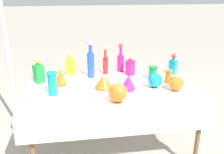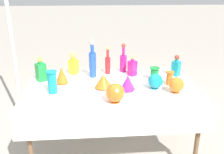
# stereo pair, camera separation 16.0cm
# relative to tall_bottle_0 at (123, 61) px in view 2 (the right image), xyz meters

# --- Properties ---
(ground_plane) EXTENTS (40.00, 40.00, 0.00)m
(ground_plane) POSITION_rel_tall_bottle_0_xyz_m (-0.17, -0.45, -0.89)
(ground_plane) COLOR #A0998C
(display_table) EXTENTS (1.74, 1.09, 0.76)m
(display_table) POSITION_rel_tall_bottle_0_xyz_m (-0.17, -0.48, -0.18)
(display_table) COLOR white
(display_table) RESTS_ON ground
(tall_bottle_0) EXTENTS (0.08, 0.08, 0.34)m
(tall_bottle_0) POSITION_rel_tall_bottle_0_xyz_m (0.00, 0.00, 0.00)
(tall_bottle_0) COLOR #C61972
(tall_bottle_0) RESTS_ON display_table
(tall_bottle_1) EXTENTS (0.08, 0.08, 0.42)m
(tall_bottle_1) POSITION_rel_tall_bottle_0_xyz_m (-0.36, -0.15, 0.05)
(tall_bottle_1) COLOR blue
(tall_bottle_1) RESTS_ON display_table
(tall_bottle_2) EXTENTS (0.06, 0.06, 0.33)m
(tall_bottle_2) POSITION_rel_tall_bottle_0_xyz_m (-0.19, -0.06, 0.00)
(tall_bottle_2) COLOR red
(tall_bottle_2) RESTS_ON display_table
(square_decanter_0) EXTENTS (0.11, 0.11, 0.24)m
(square_decanter_0) POSITION_rel_tall_bottle_0_xyz_m (0.09, -0.15, -0.03)
(square_decanter_0) COLOR #C61972
(square_decanter_0) RESTS_ON display_table
(square_decanter_1) EXTENTS (0.13, 0.13, 0.27)m
(square_decanter_1) POSITION_rel_tall_bottle_0_xyz_m (-0.92, -0.23, -0.01)
(square_decanter_1) COLOR #198C38
(square_decanter_1) RESTS_ON display_table
(square_decanter_2) EXTENTS (0.12, 0.12, 0.26)m
(square_decanter_2) POSITION_rel_tall_bottle_0_xyz_m (-0.58, -0.04, -0.01)
(square_decanter_2) COLOR yellow
(square_decanter_2) RESTS_ON display_table
(square_decanter_3) EXTENTS (0.11, 0.11, 0.24)m
(square_decanter_3) POSITION_rel_tall_bottle_0_xyz_m (0.58, -0.19, -0.02)
(square_decanter_3) COLOR teal
(square_decanter_3) RESTS_ON display_table
(slender_vase_0) EXTENTS (0.08, 0.08, 0.14)m
(slender_vase_0) POSITION_rel_tall_bottle_0_xyz_m (0.43, -0.45, -0.05)
(slender_vase_0) COLOR orange
(slender_vase_0) RESTS_ON display_table
(slender_vase_1) EXTENTS (0.10, 0.10, 0.22)m
(slender_vase_1) POSITION_rel_tall_bottle_0_xyz_m (-0.75, -0.57, -0.01)
(slender_vase_1) COLOR teal
(slender_vase_1) RESTS_ON display_table
(slender_vase_2) EXTENTS (0.11, 0.11, 0.14)m
(slender_vase_2) POSITION_rel_tall_bottle_0_xyz_m (0.30, -0.31, -0.05)
(slender_vase_2) COLOR #198C38
(slender_vase_2) RESTS_ON display_table
(fluted_vase_0) EXTENTS (0.18, 0.18, 0.15)m
(fluted_vase_0) POSITION_rel_tall_bottle_0_xyz_m (-0.26, -0.49, -0.05)
(fluted_vase_0) COLOR orange
(fluted_vase_0) RESTS_ON display_table
(fluted_vase_1) EXTENTS (0.15, 0.15, 0.16)m
(fluted_vase_1) POSITION_rel_tall_bottle_0_xyz_m (-0.02, -0.56, -0.04)
(fluted_vase_1) COLOR purple
(fluted_vase_1) RESTS_ON display_table
(fluted_vase_2) EXTENTS (0.13, 0.13, 0.18)m
(fluted_vase_2) POSITION_rel_tall_bottle_0_xyz_m (-0.69, -0.33, -0.03)
(fluted_vase_2) COLOR orange
(fluted_vase_2) RESTS_ON display_table
(round_bowl_0) EXTENTS (0.17, 0.17, 0.18)m
(round_bowl_0) POSITION_rel_tall_bottle_0_xyz_m (-0.17, -0.82, -0.04)
(round_bowl_0) COLOR orange
(round_bowl_0) RESTS_ON display_table
(round_bowl_1) EXTENTS (0.15, 0.15, 0.16)m
(round_bowl_1) POSITION_rel_tall_bottle_0_xyz_m (0.43, -0.66, -0.05)
(round_bowl_1) COLOR orange
(round_bowl_1) RESTS_ON display_table
(round_bowl_2) EXTENTS (0.15, 0.15, 0.16)m
(round_bowl_2) POSITION_rel_tall_bottle_0_xyz_m (0.26, -0.55, -0.05)
(round_bowl_2) COLOR teal
(round_bowl_2) RESTS_ON display_table
(price_tag_left) EXTENTS (0.05, 0.03, 0.04)m
(price_tag_left) POSITION_rel_tall_bottle_0_xyz_m (-0.72, -0.91, -0.11)
(price_tag_left) COLOR white
(price_tag_left) RESTS_ON display_table
(cardboard_box_behind_left) EXTENTS (0.45, 0.45, 0.48)m
(cardboard_box_behind_left) POSITION_rel_tall_bottle_0_xyz_m (-0.56, 0.49, -0.69)
(cardboard_box_behind_left) COLOR tan
(cardboard_box_behind_left) RESTS_ON ground
(canopy_pole) EXTENTS (0.18, 0.18, 2.24)m
(canopy_pole) POSITION_rel_tall_bottle_0_xyz_m (-1.31, 0.18, -0.02)
(canopy_pole) COLOR silver
(canopy_pole) RESTS_ON ground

